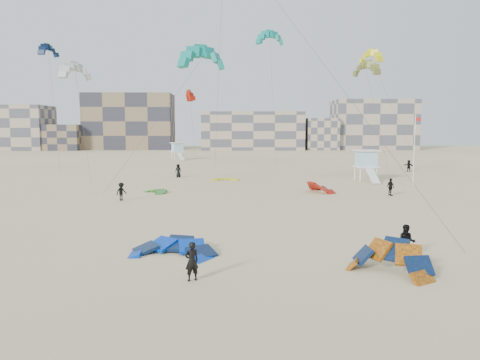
{
  "coord_description": "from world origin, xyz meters",
  "views": [
    {
      "loc": [
        2.2,
        -21.51,
        7.0
      ],
      "look_at": [
        2.91,
        6.0,
        3.92
      ],
      "focal_mm": 35.0,
      "sensor_mm": 36.0,
      "label": 1
    }
  ],
  "objects_px": {
    "kite_ground_blue": "(172,255)",
    "lifeguard_tower_near": "(366,165)",
    "kite_ground_orange": "(388,273)",
    "kitesurfer_main": "(192,261)"
  },
  "relations": [
    {
      "from": "lifeguard_tower_near",
      "to": "kite_ground_orange",
      "type": "bearing_deg",
      "value": -108.23
    },
    {
      "from": "kitesurfer_main",
      "to": "lifeguard_tower_near",
      "type": "height_order",
      "value": "lifeguard_tower_near"
    },
    {
      "from": "kite_ground_orange",
      "to": "kitesurfer_main",
      "type": "relative_size",
      "value": 2.28
    },
    {
      "from": "kitesurfer_main",
      "to": "lifeguard_tower_near",
      "type": "relative_size",
      "value": 0.32
    },
    {
      "from": "kite_ground_orange",
      "to": "lifeguard_tower_near",
      "type": "bearing_deg",
      "value": 117.35
    },
    {
      "from": "kite_ground_blue",
      "to": "kite_ground_orange",
      "type": "bearing_deg",
      "value": -2.58
    },
    {
      "from": "kite_ground_blue",
      "to": "kite_ground_orange",
      "type": "xyz_separation_m",
      "value": [
        10.87,
        -3.55,
        0.0
      ]
    },
    {
      "from": "kite_ground_orange",
      "to": "lifeguard_tower_near",
      "type": "distance_m",
      "value": 40.92
    },
    {
      "from": "kite_ground_blue",
      "to": "lifeguard_tower_near",
      "type": "relative_size",
      "value": 0.88
    },
    {
      "from": "kite_ground_orange",
      "to": "lifeguard_tower_near",
      "type": "height_order",
      "value": "lifeguard_tower_near"
    }
  ]
}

